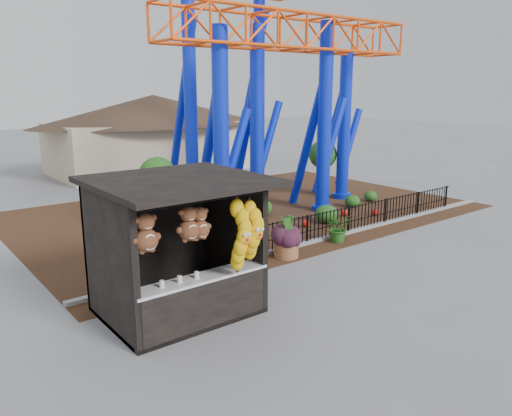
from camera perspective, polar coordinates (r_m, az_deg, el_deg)
ground at (r=12.57m, az=6.08°, el=-9.85°), size 120.00×120.00×0.00m
mulch_bed at (r=20.84m, az=-1.25°, el=-0.26°), size 18.00×12.00×0.02m
curb at (r=17.22m, az=8.76°, el=-3.21°), size 18.00×0.18×0.12m
prize_booth at (r=11.02m, az=-8.41°, el=-4.85°), size 3.50×3.40×3.12m
picket_fence at (r=17.75m, az=10.81°, el=-1.32°), size 12.20×0.06×1.00m
roller_coaster at (r=21.16m, az=0.81°, el=17.50°), size 11.00×6.37×10.82m
terracotta_planter at (r=15.06m, az=3.47°, el=-4.67°), size 0.77×0.77×0.55m
planter_foliage at (r=14.89m, az=3.50°, el=-2.49°), size 0.70×0.70×0.64m
potted_plant at (r=16.70m, az=9.41°, el=-2.21°), size 1.10×1.03×0.99m
landscaping at (r=19.48m, az=5.58°, el=-0.36°), size 8.39×3.53×0.69m
pavilion at (r=31.62m, az=-11.59°, el=9.78°), size 15.00×15.00×4.80m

